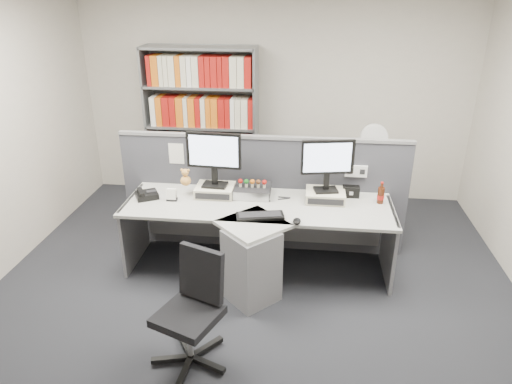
# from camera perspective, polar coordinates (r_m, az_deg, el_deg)

# --- Properties ---
(ground) EXTENTS (5.50, 5.50, 0.00)m
(ground) POSITION_cam_1_polar(r_m,az_deg,el_deg) (4.19, -1.05, -15.24)
(ground) COLOR #27282E
(ground) RESTS_ON ground
(room_shell) EXTENTS (5.04, 5.54, 2.72)m
(room_shell) POSITION_cam_1_polar(r_m,az_deg,el_deg) (3.37, -1.28, 9.15)
(room_shell) COLOR beige
(room_shell) RESTS_ON ground
(partition) EXTENTS (3.00, 0.08, 1.27)m
(partition) POSITION_cam_1_polar(r_m,az_deg,el_deg) (4.92, 0.85, -0.09)
(partition) COLOR #414149
(partition) RESTS_ON ground
(desk) EXTENTS (2.60, 1.20, 0.72)m
(desk) POSITION_cam_1_polar(r_m,az_deg,el_deg) (4.42, -0.08, -5.79)
(desk) COLOR #ACADA6
(desk) RESTS_ON ground
(monitor_riser_left) EXTENTS (0.38, 0.31, 0.10)m
(monitor_riser_left) POSITION_cam_1_polar(r_m,az_deg,el_deg) (4.69, -5.04, 0.18)
(monitor_riser_left) COLOR beige
(monitor_riser_left) RESTS_ON desk
(monitor_riser_right) EXTENTS (0.38, 0.31, 0.10)m
(monitor_riser_right) POSITION_cam_1_polar(r_m,az_deg,el_deg) (4.61, 8.51, -0.44)
(monitor_riser_right) COLOR beige
(monitor_riser_right) RESTS_ON desk
(monitor_left) EXTENTS (0.54, 0.19, 0.55)m
(monitor_left) POSITION_cam_1_polar(r_m,az_deg,el_deg) (4.55, -5.20, 4.56)
(monitor_left) COLOR black
(monitor_left) RESTS_ON monitor_riser_left
(monitor_right) EXTENTS (0.50, 0.20, 0.52)m
(monitor_right) POSITION_cam_1_polar(r_m,az_deg,el_deg) (4.47, 8.78, 3.75)
(monitor_right) COLOR black
(monitor_right) RESTS_ON monitor_riser_right
(desktop_pc) EXTENTS (0.36, 0.32, 0.09)m
(desktop_pc) POSITION_cam_1_polar(r_m,az_deg,el_deg) (4.67, -0.43, 0.14)
(desktop_pc) COLOR black
(desktop_pc) RESTS_ON desk
(figurines) EXTENTS (0.29, 0.05, 0.09)m
(figurines) POSITION_cam_1_polar(r_m,az_deg,el_deg) (4.62, -0.46, 1.18)
(figurines) COLOR beige
(figurines) RESTS_ON desktop_pc
(keyboard) EXTENTS (0.46, 0.25, 0.03)m
(keyboard) POSITION_cam_1_polar(r_m,az_deg,el_deg) (4.24, 0.49, -2.93)
(keyboard) COLOR black
(keyboard) RESTS_ON desk
(mouse) EXTENTS (0.07, 0.11, 0.04)m
(mouse) POSITION_cam_1_polar(r_m,az_deg,el_deg) (4.14, 5.04, -3.59)
(mouse) COLOR black
(mouse) RESTS_ON desk
(desk_phone) EXTENTS (0.27, 0.27, 0.09)m
(desk_phone) POSITION_cam_1_polar(r_m,az_deg,el_deg) (4.74, -13.32, -0.33)
(desk_phone) COLOR black
(desk_phone) RESTS_ON desk
(desk_calendar) EXTENTS (0.10, 0.08, 0.12)m
(desk_calendar) POSITION_cam_1_polar(r_m,az_deg,el_deg) (4.63, -10.31, -0.42)
(desk_calendar) COLOR black
(desk_calendar) RESTS_ON desk
(plush_toy) EXTENTS (0.10, 0.10, 0.18)m
(plush_toy) POSITION_cam_1_polar(r_m,az_deg,el_deg) (4.68, -8.64, 1.66)
(plush_toy) COLOR gold
(plush_toy) RESTS_ON monitor_riser_left
(speaker) EXTENTS (0.17, 0.09, 0.11)m
(speaker) POSITION_cam_1_polar(r_m,az_deg,el_deg) (4.73, 11.57, 0.06)
(speaker) COLOR black
(speaker) RESTS_ON desk
(cola_bottle) EXTENTS (0.07, 0.07, 0.22)m
(cola_bottle) POSITION_cam_1_polar(r_m,az_deg,el_deg) (4.64, 15.07, -0.39)
(cola_bottle) COLOR #3F190A
(cola_bottle) RESTS_ON desk
(shelving_unit) EXTENTS (1.41, 0.40, 2.00)m
(shelving_unit) POSITION_cam_1_polar(r_m,az_deg,el_deg) (6.06, -6.60, 7.72)
(shelving_unit) COLOR gray
(shelving_unit) RESTS_ON ground
(filing_cabinet) EXTENTS (0.45, 0.61, 0.70)m
(filing_cabinet) POSITION_cam_1_polar(r_m,az_deg,el_deg) (5.75, 13.53, -0.35)
(filing_cabinet) COLOR gray
(filing_cabinet) RESTS_ON ground
(desk_fan) EXTENTS (0.32, 0.19, 0.53)m
(desk_fan) POSITION_cam_1_polar(r_m,az_deg,el_deg) (5.51, 14.20, 6.12)
(desk_fan) COLOR white
(desk_fan) RESTS_ON filing_cabinet
(office_chair) EXTENTS (0.59, 0.60, 0.89)m
(office_chair) POSITION_cam_1_polar(r_m,az_deg,el_deg) (3.58, -7.70, -13.71)
(office_chair) COLOR silver
(office_chair) RESTS_ON ground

